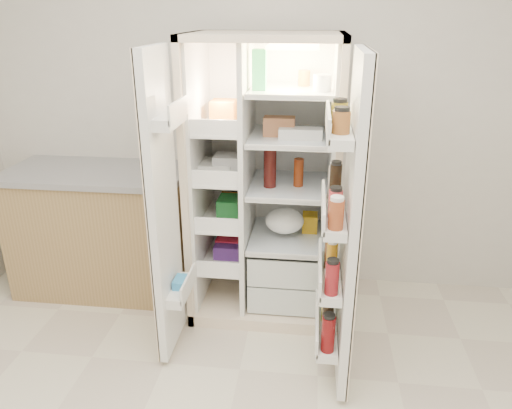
# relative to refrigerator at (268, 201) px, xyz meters

# --- Properties ---
(wall_back) EXTENTS (4.00, 0.02, 2.70)m
(wall_back) POSITION_rel_refrigerator_xyz_m (-0.08, 0.35, 0.61)
(wall_back) COLOR beige
(wall_back) RESTS_ON floor
(refrigerator) EXTENTS (0.92, 0.70, 1.80)m
(refrigerator) POSITION_rel_refrigerator_xyz_m (0.00, 0.00, 0.00)
(refrigerator) COLOR beige
(refrigerator) RESTS_ON floor
(freezer_door) EXTENTS (0.15, 0.40, 1.72)m
(freezer_door) POSITION_rel_refrigerator_xyz_m (-0.52, -0.60, 0.15)
(freezer_door) COLOR white
(freezer_door) RESTS_ON floor
(fridge_door) EXTENTS (0.17, 0.58, 1.72)m
(fridge_door) POSITION_rel_refrigerator_xyz_m (0.46, -0.70, 0.13)
(fridge_door) COLOR white
(fridge_door) RESTS_ON floor
(kitchen_counter) EXTENTS (1.24, 0.66, 0.90)m
(kitchen_counter) POSITION_rel_refrigerator_xyz_m (-1.19, 0.05, -0.29)
(kitchen_counter) COLOR #997B4C
(kitchen_counter) RESTS_ON floor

